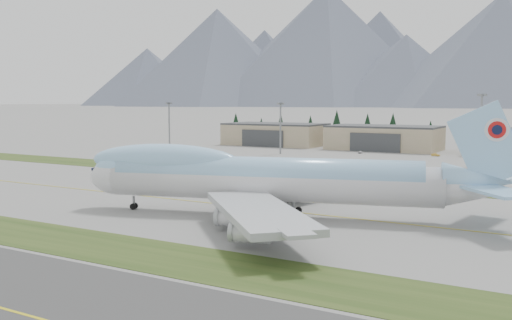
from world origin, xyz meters
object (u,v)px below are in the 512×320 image
Objects in this scene: boeing_747_freighter at (266,178)px; service_vehicle_b at (436,156)px; hangar_left at (275,134)px; service_vehicle_a at (360,153)px; hangar_center at (384,138)px.

boeing_747_freighter is 24.09× the size of service_vehicle_b.
hangar_left is at bearing 90.26° from service_vehicle_b.
boeing_747_freighter reaches higher than service_vehicle_b.
service_vehicle_a is at bearing 109.98° from service_vehicle_b.
boeing_747_freighter reaches higher than hangar_center.
boeing_747_freighter reaches higher than hangar_left.
hangar_left is 15.12× the size of service_vehicle_a.
hangar_left reaches higher than service_vehicle_a.
boeing_747_freighter is 136.23m from service_vehicle_b.
hangar_center reaches higher than service_vehicle_b.
service_vehicle_a is at bearing -97.26° from hangar_center.
hangar_left is 55.00m from hangar_center.
boeing_747_freighter is at bearing -76.07° from service_vehicle_a.
service_vehicle_a is (-2.91, -22.85, -5.39)m from hangar_center.
hangar_center is 33.71m from service_vehicle_b.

